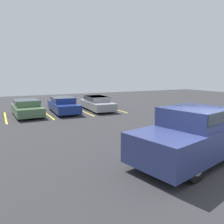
# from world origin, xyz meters

# --- Properties ---
(ground_plane) EXTENTS (60.00, 60.00, 0.00)m
(ground_plane) POSITION_xyz_m (0.00, 0.00, 0.00)
(ground_plane) COLOR #2D2D30
(stall_stripe_a) EXTENTS (0.12, 4.87, 0.01)m
(stall_stripe_a) POSITION_xyz_m (-5.55, 12.85, 0.00)
(stall_stripe_a) COLOR yellow
(stall_stripe_a) RESTS_ON ground_plane
(stall_stripe_b) EXTENTS (0.12, 4.87, 0.01)m
(stall_stripe_b) POSITION_xyz_m (-2.61, 12.85, 0.00)
(stall_stripe_b) COLOR yellow
(stall_stripe_b) RESTS_ON ground_plane
(stall_stripe_c) EXTENTS (0.12, 4.87, 0.01)m
(stall_stripe_c) POSITION_xyz_m (0.33, 12.85, 0.00)
(stall_stripe_c) COLOR yellow
(stall_stripe_c) RESTS_ON ground_plane
(stall_stripe_d) EXTENTS (0.12, 4.87, 0.01)m
(stall_stripe_d) POSITION_xyz_m (3.26, 12.85, 0.00)
(stall_stripe_d) COLOR yellow
(stall_stripe_d) RESTS_ON ground_plane
(pickup_truck) EXTENTS (6.00, 3.20, 1.92)m
(pickup_truck) POSITION_xyz_m (0.45, 1.00, 0.95)
(pickup_truck) COLOR navy
(pickup_truck) RESTS_ON ground_plane
(parked_sedan_a) EXTENTS (1.96, 4.29, 1.20)m
(parked_sedan_a) POSITION_xyz_m (-4.05, 12.92, 0.64)
(parked_sedan_a) COLOR #4C6B47
(parked_sedan_a) RESTS_ON ground_plane
(parked_sedan_b) EXTENTS (1.95, 4.82, 1.25)m
(parked_sedan_b) POSITION_xyz_m (-1.25, 13.12, 0.67)
(parked_sedan_b) COLOR navy
(parked_sedan_b) RESTS_ON ground_plane
(parked_sedan_c) EXTENTS (2.00, 4.73, 1.20)m
(parked_sedan_c) POSITION_xyz_m (1.65, 12.96, 0.64)
(parked_sedan_c) COLOR gray
(parked_sedan_c) RESTS_ON ground_plane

